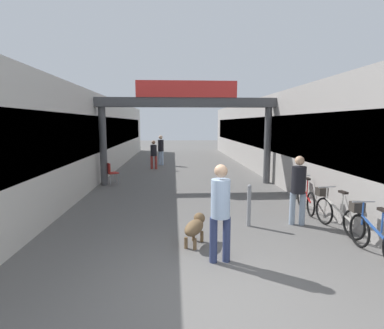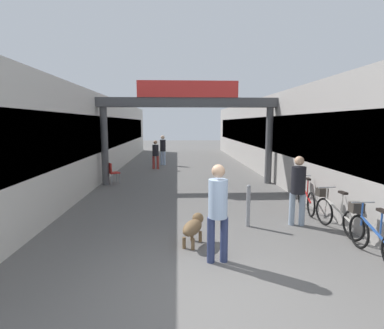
% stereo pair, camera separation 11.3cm
% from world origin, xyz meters
% --- Properties ---
extents(ground_plane, '(80.00, 80.00, 0.00)m').
position_xyz_m(ground_plane, '(0.00, 0.00, 0.00)').
color(ground_plane, '#605E5B').
extents(storefront_left, '(3.00, 26.00, 3.71)m').
position_xyz_m(storefront_left, '(-5.09, 11.00, 1.86)').
color(storefront_left, beige).
rests_on(storefront_left, ground_plane).
extents(storefront_right, '(3.00, 26.00, 3.71)m').
position_xyz_m(storefront_right, '(5.09, 11.00, 1.86)').
color(storefront_right, '#9E9993').
rests_on(storefront_right, ground_plane).
extents(arcade_sign_gateway, '(7.40, 0.47, 4.14)m').
position_xyz_m(arcade_sign_gateway, '(0.00, 8.19, 2.94)').
color(arcade_sign_gateway, '#4C4C4F').
rests_on(arcade_sign_gateway, ground_plane).
extents(pedestrian_with_dog, '(0.39, 0.36, 1.78)m').
position_xyz_m(pedestrian_with_dog, '(0.29, 1.16, 1.03)').
color(pedestrian_with_dog, navy).
rests_on(pedestrian_with_dog, ground_plane).
extents(pedestrian_companion, '(0.40, 0.40, 1.71)m').
position_xyz_m(pedestrian_companion, '(2.50, 3.04, 0.98)').
color(pedestrian_companion, '#8C9EB2').
rests_on(pedestrian_companion, ground_plane).
extents(pedestrian_carrying_crate, '(0.48, 0.48, 1.78)m').
position_xyz_m(pedestrian_carrying_crate, '(-1.30, 13.97, 1.03)').
color(pedestrian_carrying_crate, '#A5BFE0').
rests_on(pedestrian_carrying_crate, ground_plane).
extents(pedestrian_elderly_walking, '(0.41, 0.41, 1.57)m').
position_xyz_m(pedestrian_elderly_walking, '(-1.62, 12.37, 0.89)').
color(pedestrian_elderly_walking, '#99332D').
rests_on(pedestrian_elderly_walking, ground_plane).
extents(dog_on_leash, '(0.58, 0.85, 0.59)m').
position_xyz_m(dog_on_leash, '(-0.10, 2.00, 0.37)').
color(dog_on_leash, brown).
rests_on(dog_on_leash, ground_plane).
extents(bicycle_blue_nearest, '(0.46, 1.69, 0.98)m').
position_xyz_m(bicycle_blue_nearest, '(3.20, 1.25, 0.44)').
color(bicycle_blue_nearest, black).
rests_on(bicycle_blue_nearest, ground_plane).
extents(bicycle_silver_second, '(0.46, 1.68, 0.98)m').
position_xyz_m(bicycle_silver_second, '(3.23, 2.64, 0.44)').
color(bicycle_silver_second, black).
rests_on(bicycle_silver_second, ground_plane).
extents(bicycle_red_third, '(0.46, 1.68, 0.98)m').
position_xyz_m(bicycle_red_third, '(3.24, 4.29, 0.44)').
color(bicycle_red_third, black).
rests_on(bicycle_red_third, ground_plane).
extents(bollard_post_metal, '(0.10, 0.10, 1.03)m').
position_xyz_m(bollard_post_metal, '(1.28, 3.01, 0.52)').
color(bollard_post_metal, gray).
rests_on(bollard_post_metal, ground_plane).
extents(cafe_chair_red_nearer, '(0.55, 0.55, 0.89)m').
position_xyz_m(cafe_chair_red_nearer, '(-3.11, 8.29, 0.54)').
color(cafe_chair_red_nearer, gray).
rests_on(cafe_chair_red_nearer, ground_plane).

